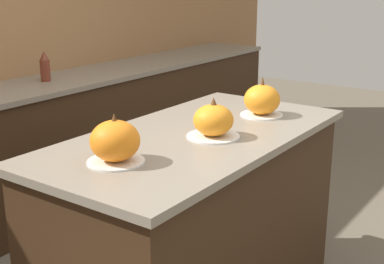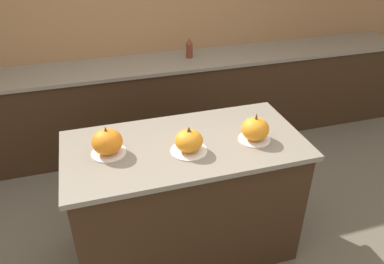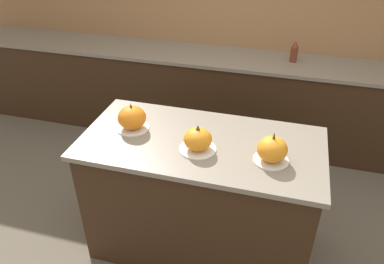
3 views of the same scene
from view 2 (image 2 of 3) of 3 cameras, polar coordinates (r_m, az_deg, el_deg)
name	(u,v)px [view 2 (image 2 of 3)]	position (r m, az deg, el deg)	size (l,w,h in m)	color
ground_plane	(186,246)	(3.07, -0.91, -16.92)	(12.00, 12.00, 0.00)	#665B4C
wall_back	(134,24)	(4.06, -8.78, 16.00)	(8.00, 0.06, 2.50)	#9E7047
kitchen_island	(186,199)	(2.74, -0.99, -10.16)	(1.58, 0.79, 0.96)	#382314
back_counter	(145,105)	(4.04, -7.15, 4.09)	(6.00, 0.60, 0.93)	#382314
pumpkin_cake_left	(107,142)	(2.36, -12.77, -1.55)	(0.22, 0.22, 0.19)	white
pumpkin_cake_center	(189,142)	(2.33, -0.53, -1.48)	(0.23, 0.23, 0.18)	white
pumpkin_cake_right	(255,130)	(2.48, 9.60, 0.36)	(0.21, 0.21, 0.20)	white
bottle_tall	(189,48)	(3.95, -0.41, 12.65)	(0.07, 0.07, 0.21)	maroon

